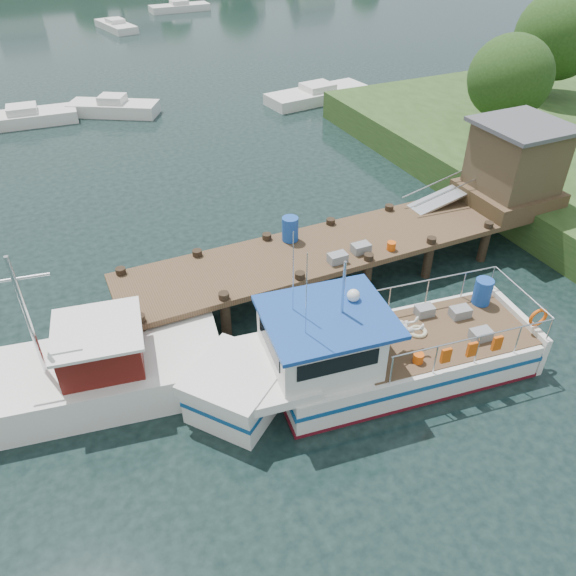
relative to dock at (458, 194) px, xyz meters
name	(u,v)px	position (x,y,z in m)	size (l,w,h in m)	color
ground_plane	(296,288)	(-6.51, -0.01, -2.24)	(160.00, 160.00, 0.00)	black
dock	(458,194)	(0.00, 0.00, 0.00)	(16.60, 3.00, 4.78)	#4D3724
lobster_boat	(362,357)	(-6.80, -4.75, -1.35)	(10.24, 4.00, 4.92)	silver
work_boat	(69,378)	(-14.18, -2.05, -1.50)	(8.93, 3.86, 4.67)	silver
moored_far	(180,7)	(4.21, 51.32, -1.84)	(6.36, 2.25, 1.08)	silver
moored_a	(24,117)	(-13.71, 21.23, -1.84)	(5.92, 2.34, 1.07)	silver
moored_b	(114,108)	(-8.70, 20.70, -1.81)	(5.41, 4.17, 1.15)	silver
moored_c	(317,94)	(3.64, 17.93, -1.85)	(6.95, 3.10, 1.06)	silver
moored_d	(116,26)	(-3.88, 44.73, -1.87)	(3.10, 6.12, 0.99)	silver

